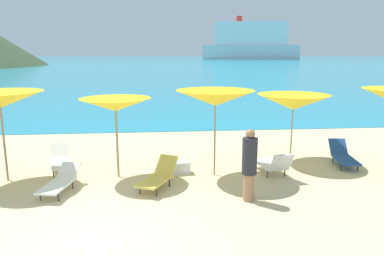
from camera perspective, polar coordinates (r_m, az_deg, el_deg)
The scene contains 14 objects.
ground_plane at distance 16.68m, azimuth -9.58°, elevation -0.71°, with size 50.00×100.00×0.30m, color beige.
ocean_water at distance 235.57m, azimuth -5.87°, elevation 10.79°, with size 650.00×440.00×0.02m, color teal.
umbrella_2 at distance 10.66m, azimuth -27.96°, elevation 3.91°, with size 2.21×2.21×2.41m.
umbrella_3 at distance 9.95m, azimuth -11.90°, elevation 3.58°, with size 1.96×1.96×2.20m.
umbrella_4 at distance 9.89m, azimuth 3.67°, elevation 4.70°, with size 2.26×2.26×2.40m.
umbrella_5 at distance 11.70m, azimuth 15.61°, elevation 3.92°, with size 2.27×2.27×2.13m.
lounge_chair_0 at distance 9.64m, azimuth -20.00°, elevation -7.84°, with size 0.80×1.62×0.55m.
lounge_chair_4 at distance 10.53m, azimuth 12.59°, elevation -5.47°, with size 0.81×1.57×0.78m.
lounge_chair_5 at distance 9.36m, azimuth -5.30°, elevation -7.45°, with size 1.13×1.52×0.69m.
lounge_chair_7 at distance 11.37m, azimuth -19.88°, elevation -4.74°, with size 0.98×1.69×0.63m.
lounge_chair_9 at distance 12.11m, azimuth 22.62°, elevation -4.00°, with size 0.77×1.58×0.67m.
beachgoer_1 at distance 8.46m, azimuth 9.00°, elevation -5.56°, with size 0.35×0.35×1.70m.
cooler_box at distance 10.46m, azimuth -1.79°, elevation -6.20°, with size 0.50×0.36×0.34m, color white.
cruise_ship at distance 205.63m, azimuth 9.15°, elevation 13.05°, with size 52.35×21.42×22.97m.
Camera 1 is at (1.23, -6.25, 3.38)m, focal length 33.99 mm.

